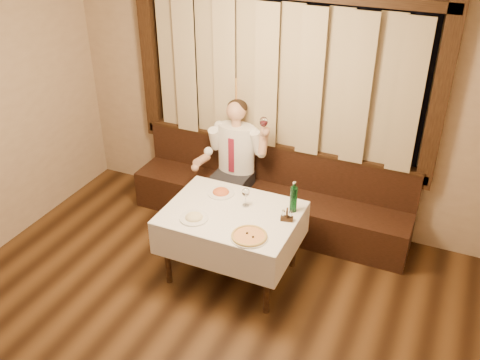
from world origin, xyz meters
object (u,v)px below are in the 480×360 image
at_px(green_bottle, 293,199).
at_px(seated_man, 234,155).
at_px(pizza, 249,236).
at_px(pasta_red, 221,190).
at_px(banquette, 269,199).
at_px(dining_table, 232,221).
at_px(pasta_cream, 194,216).
at_px(cruet_caddy, 287,216).

relative_size(green_bottle, seated_man, 0.22).
bearing_deg(pizza, pasta_red, 134.27).
bearing_deg(banquette, dining_table, -90.00).
height_order(pizza, green_bottle, green_bottle).
bearing_deg(seated_man, green_bottle, -36.24).
bearing_deg(pasta_cream, dining_table, 43.15).
height_order(dining_table, seated_man, seated_man).
distance_m(pasta_red, seated_man, 0.70).
xyz_separation_m(banquette, dining_table, (0.00, -1.02, 0.34)).
bearing_deg(dining_table, seated_man, 113.16).
bearing_deg(green_bottle, banquette, 124.50).
xyz_separation_m(dining_table, pasta_red, (-0.24, 0.26, 0.14)).
relative_size(pizza, green_bottle, 1.07).
height_order(pasta_red, pasta_cream, same).
distance_m(banquette, green_bottle, 1.10).
bearing_deg(dining_table, banquette, 90.00).
distance_m(pasta_red, cruet_caddy, 0.79).
xyz_separation_m(banquette, pasta_red, (-0.24, -0.77, 0.48)).
relative_size(dining_table, pasta_cream, 4.68).
distance_m(banquette, pizza, 1.45).
height_order(banquette, pizza, banquette).
height_order(banquette, cruet_caddy, banquette).
distance_m(green_bottle, seated_man, 1.15).
height_order(pizza, pasta_cream, pasta_cream).
bearing_deg(seated_man, pasta_red, -76.39).
bearing_deg(pasta_cream, cruet_caddy, 22.47).
relative_size(banquette, dining_table, 2.52).
bearing_deg(banquette, pasta_cream, -101.90).
distance_m(banquette, seated_man, 0.67).
bearing_deg(dining_table, cruet_caddy, 8.40).
bearing_deg(pizza, pasta_cream, 174.23).
bearing_deg(pasta_cream, green_bottle, 32.27).
bearing_deg(dining_table, pasta_cream, -136.85).
bearing_deg(green_bottle, pasta_red, 179.74).
bearing_deg(cruet_caddy, pasta_cream, -170.04).
bearing_deg(pizza, green_bottle, 69.34).
bearing_deg(cruet_caddy, banquette, 106.78).
height_order(green_bottle, cruet_caddy, green_bottle).
bearing_deg(pasta_red, seated_man, 103.61).
distance_m(dining_table, pasta_cream, 0.40).
xyz_separation_m(dining_table, pizza, (0.32, -0.31, 0.12)).
relative_size(pizza, seated_man, 0.24).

